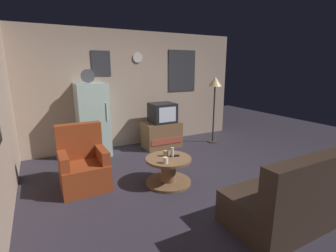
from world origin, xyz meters
TOP-DOWN VIEW (x-y plane):
  - ground_plane at (0.00, 0.00)m, footprint 12.00×12.00m
  - wall_with_art at (0.01, 2.45)m, footprint 5.20×0.12m
  - fridge at (-1.11, 2.09)m, footprint 0.60×0.62m
  - tv_stand at (0.37, 1.90)m, footprint 0.84×0.53m
  - crt_tv at (0.40, 1.90)m, footprint 0.54×0.51m
  - standing_lamp at (1.65, 1.63)m, footprint 0.32×0.32m
  - coffee_table at (-0.36, 0.20)m, footprint 0.72×0.72m
  - wine_glass at (-0.28, 0.22)m, footprint 0.05×0.05m
  - mug_ceramic_white at (-0.50, 0.03)m, footprint 0.08×0.08m
  - mug_ceramic_tan at (-0.36, 0.29)m, footprint 0.08×0.08m
  - remote_control at (-0.25, 0.21)m, footprint 0.16×0.09m
  - armchair at (-1.57, 0.73)m, footprint 0.68×0.68m
  - couch at (0.53, -1.40)m, footprint 1.70×0.80m

SIDE VIEW (x-z plane):
  - ground_plane at x=0.00m, z-range 0.00..0.00m
  - coffee_table at x=-0.36m, z-range 0.00..0.43m
  - tv_stand at x=0.37m, z-range 0.00..0.58m
  - couch at x=0.53m, z-range -0.15..0.77m
  - armchair at x=-1.57m, z-range -0.14..0.82m
  - remote_control at x=-0.25m, z-range 0.43..0.45m
  - mug_ceramic_white at x=-0.50m, z-range 0.43..0.52m
  - mug_ceramic_tan at x=-0.36m, z-range 0.43..0.52m
  - wine_glass at x=-0.28m, z-range 0.43..0.58m
  - fridge at x=-1.11m, z-range -0.13..1.64m
  - crt_tv at x=0.40m, z-range 0.58..1.02m
  - wall_with_art at x=0.01m, z-range 0.01..2.60m
  - standing_lamp at x=1.65m, z-range 0.56..2.15m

